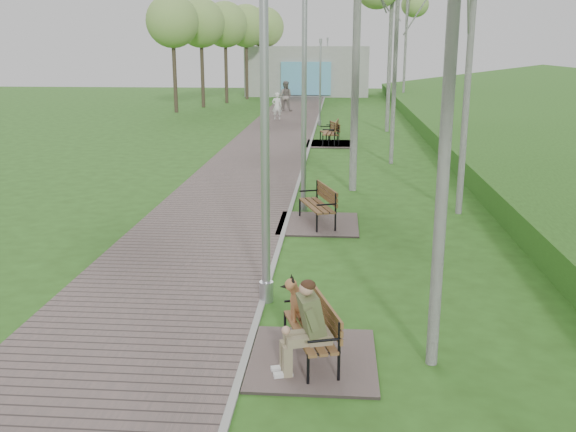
% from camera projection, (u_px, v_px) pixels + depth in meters
% --- Properties ---
extents(walkway, '(3.50, 67.00, 0.04)m').
position_uv_depth(walkway, '(265.00, 150.00, 25.76)').
color(walkway, '#635450').
rests_on(walkway, ground).
extents(kerb, '(0.10, 67.00, 0.05)m').
position_uv_depth(kerb, '(308.00, 150.00, 25.62)').
color(kerb, '#999993').
rests_on(kerb, ground).
extents(building_north, '(10.00, 5.20, 4.00)m').
position_uv_depth(building_north, '(308.00, 71.00, 53.61)').
color(building_north, '#9E9E99').
rests_on(building_north, ground).
extents(bench_main, '(1.69, 1.88, 1.48)m').
position_uv_depth(bench_main, '(306.00, 334.00, 8.49)').
color(bench_main, '#635450').
rests_on(bench_main, ground).
extents(bench_second, '(1.87, 2.07, 1.15)m').
position_uv_depth(bench_second, '(317.00, 216.00, 15.09)').
color(bench_second, '#635450').
rests_on(bench_second, ground).
extents(bench_third, '(2.07, 2.30, 1.27)m').
position_uv_depth(bench_third, '(330.00, 139.00, 27.26)').
color(bench_third, '#635450').
rests_on(bench_third, ground).
extents(bench_far, '(1.86, 2.06, 1.14)m').
position_uv_depth(bench_far, '(329.00, 139.00, 27.40)').
color(bench_far, '#635450').
rests_on(bench_far, ground).
extents(lamp_post_near, '(0.23, 0.23, 5.95)m').
position_uv_depth(lamp_post_near, '(265.00, 134.00, 9.91)').
color(lamp_post_near, '#A1A4AA').
rests_on(lamp_post_near, ground).
extents(lamp_post_second, '(0.21, 0.21, 5.51)m').
position_uv_depth(lamp_post_second, '(304.00, 109.00, 15.78)').
color(lamp_post_second, '#A1A4AA').
rests_on(lamp_post_second, ground).
extents(lamp_post_third, '(0.17, 0.17, 4.41)m').
position_uv_depth(lamp_post_third, '(320.00, 86.00, 33.20)').
color(lamp_post_third, '#A1A4AA').
rests_on(lamp_post_third, ground).
extents(lamp_post_far, '(0.18, 0.18, 4.68)m').
position_uv_depth(lamp_post_far, '(327.00, 69.00, 52.10)').
color(lamp_post_far, '#A1A4AA').
rests_on(lamp_post_far, ground).
extents(pedestrian_near, '(0.64, 0.50, 1.53)m').
position_uv_depth(pedestrian_near, '(277.00, 106.00, 36.04)').
color(pedestrian_near, white).
rests_on(pedestrian_near, ground).
extents(pedestrian_far, '(0.99, 0.81, 1.90)m').
position_uv_depth(pedestrian_far, '(285.00, 96.00, 40.65)').
color(pedestrian_far, gray).
rests_on(pedestrian_far, ground).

